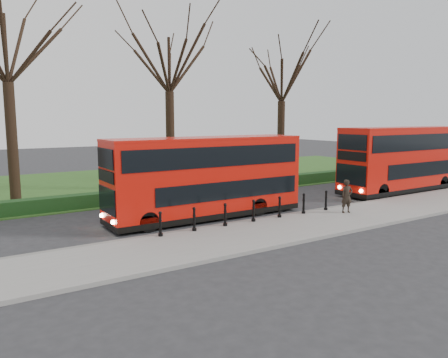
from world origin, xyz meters
TOP-DOWN VIEW (x-y plane):
  - ground at (0.00, 0.00)m, footprint 120.00×120.00m
  - pavement at (0.00, -3.00)m, footprint 60.00×4.00m
  - kerb at (0.00, -1.00)m, footprint 60.00×0.25m
  - grass_verge at (0.00, 15.00)m, footprint 60.00×18.00m
  - hedge at (0.00, 6.80)m, footprint 60.00×0.90m
  - yellow_line_outer at (0.00, -0.70)m, footprint 60.00×0.10m
  - yellow_line_inner at (0.00, -0.50)m, footprint 60.00×0.10m
  - tree_left at (-8.00, 10.00)m, footprint 8.16×8.16m
  - tree_mid at (2.00, 10.00)m, footprint 7.92×7.92m
  - tree_right at (12.00, 10.00)m, footprint 7.39×7.39m
  - bollard_row at (0.79, -1.35)m, footprint 9.77×0.15m
  - bus_lead at (-0.36, 1.04)m, footprint 10.24×2.35m
  - bus_rear at (15.19, 0.56)m, footprint 11.06×2.54m
  - pedestrian at (6.00, -2.41)m, footprint 0.72×0.57m

SIDE VIEW (x-z plane):
  - ground at x=0.00m, z-range 0.00..0.00m
  - yellow_line_outer at x=0.00m, z-range 0.00..0.01m
  - yellow_line_inner at x=0.00m, z-range 0.00..0.01m
  - grass_verge at x=0.00m, z-range 0.00..0.06m
  - pavement at x=0.00m, z-range 0.00..0.15m
  - kerb at x=0.00m, z-range -0.01..0.15m
  - hedge at x=0.00m, z-range 0.00..0.80m
  - bollard_row at x=0.79m, z-range 0.15..1.15m
  - pedestrian at x=6.00m, z-range 0.15..1.88m
  - bus_lead at x=-0.36m, z-range 0.02..4.09m
  - bus_rear at x=15.19m, z-range 0.02..4.41m
  - tree_right at x=12.00m, z-range 2.62..14.17m
  - tree_mid at x=2.00m, z-range 2.81..15.18m
  - tree_left at x=-8.00m, z-range 2.90..15.64m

